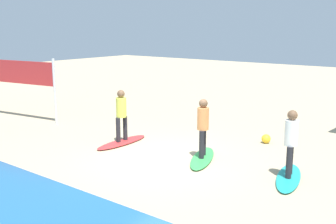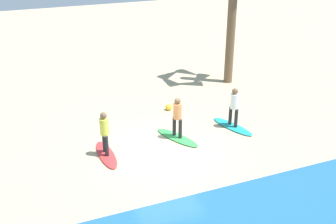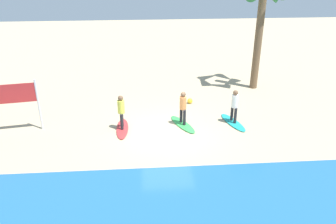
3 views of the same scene
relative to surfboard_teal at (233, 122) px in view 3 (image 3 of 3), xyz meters
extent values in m
plane|color=tan|center=(3.31, 0.66, -0.04)|extent=(60.00, 60.00, 0.00)
ellipsoid|color=teal|center=(0.00, 0.00, 0.00)|extent=(1.14, 2.17, 0.09)
cylinder|color=#232328|center=(-0.05, 0.15, 0.43)|extent=(0.14, 0.14, 0.78)
cylinder|color=#232328|center=(0.05, -0.15, 0.43)|extent=(0.14, 0.14, 0.78)
cylinder|color=white|center=(0.00, 0.00, 1.14)|extent=(0.32, 0.32, 0.62)
sphere|color=brown|center=(0.00, 0.00, 1.56)|extent=(0.24, 0.24, 0.24)
ellipsoid|color=green|center=(2.50, 0.02, 0.00)|extent=(1.34, 2.15, 0.09)
cylinder|color=#232328|center=(2.44, 0.17, 0.43)|extent=(0.14, 0.14, 0.78)
cylinder|color=#232328|center=(2.56, -0.13, 0.43)|extent=(0.14, 0.14, 0.78)
cylinder|color=#E58C4C|center=(2.50, 0.02, 1.14)|extent=(0.32, 0.32, 0.62)
sphere|color=brown|center=(2.50, 0.02, 1.56)|extent=(0.24, 0.24, 0.24)
ellipsoid|color=red|center=(5.41, 0.24, 0.00)|extent=(0.58, 2.10, 0.09)
cylinder|color=#232328|center=(5.41, 0.40, 0.43)|extent=(0.14, 0.14, 0.78)
cylinder|color=#232328|center=(5.41, 0.08, 0.43)|extent=(0.14, 0.14, 0.78)
cylinder|color=#E0E04C|center=(5.41, 0.24, 1.14)|extent=(0.32, 0.32, 0.62)
sphere|color=brown|center=(5.41, 0.24, 1.56)|extent=(0.24, 0.24, 0.24)
cylinder|color=silver|center=(9.20, -0.11, 1.21)|extent=(0.10, 0.10, 2.50)
cylinder|color=brown|center=(-2.49, -4.78, 2.78)|extent=(0.44, 0.44, 5.65)
sphere|color=yellow|center=(1.79, -2.61, 0.10)|extent=(0.29, 0.29, 0.29)
camera|label=1|loc=(-3.47, 9.31, 3.64)|focal=43.82mm
camera|label=2|loc=(8.27, 13.22, 7.74)|focal=44.53mm
camera|label=3|loc=(4.37, 14.84, 7.57)|focal=36.71mm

